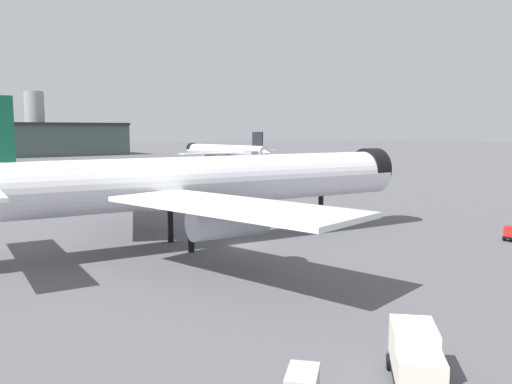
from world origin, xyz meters
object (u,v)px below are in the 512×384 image
object	(u,v)px
airliner_near_gate	(198,182)
airliner_far_taxiway	(226,151)
traffic_cone_near_nose	(429,345)
service_truck_front	(415,357)

from	to	relation	value
airliner_near_gate	airliner_far_taxiway	bearing A→B (deg)	61.10
airliner_far_taxiway	traffic_cone_near_nose	bearing A→B (deg)	143.44
traffic_cone_near_nose	airliner_far_taxiway	bearing A→B (deg)	67.34
airliner_near_gate	service_truck_front	xyz separation A→B (m)	(-4.40, -37.28, -5.71)
service_truck_front	airliner_far_taxiway	bearing A→B (deg)	-164.22
airliner_far_taxiway	traffic_cone_near_nose	distance (m)	162.43
service_truck_front	traffic_cone_near_nose	world-z (taller)	service_truck_front
service_truck_front	traffic_cone_near_nose	distance (m)	5.19
service_truck_front	traffic_cone_near_nose	size ratio (longest dim) A/B	7.48
airliner_near_gate	service_truck_front	distance (m)	37.97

